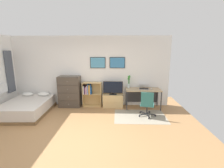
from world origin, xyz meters
name	(u,v)px	position (x,y,z in m)	size (l,w,h in m)	color
ground_plane	(77,135)	(0.00, 0.00, 0.00)	(7.20, 7.20, 0.00)	#A87A4C
wall_back_with_posters	(91,71)	(0.01, 2.43, 1.35)	(6.12, 0.09, 2.70)	white
area_rug	(140,116)	(1.83, 1.25, 0.00)	(1.70, 1.20, 0.01)	#9E937F
bed	(27,107)	(-2.07, 1.42, 0.23)	(1.47, 1.96, 0.57)	brown
dresser	(70,92)	(-0.78, 2.15, 0.60)	(0.82, 0.46, 1.20)	#4C4238
bookshelf	(91,92)	(0.02, 2.22, 0.55)	(0.72, 0.30, 0.95)	tan
tv_stand	(113,101)	(0.90, 2.17, 0.25)	(0.77, 0.41, 0.50)	tan
television	(113,88)	(0.90, 2.15, 0.75)	(0.74, 0.16, 0.51)	black
desk	(143,92)	(2.03, 2.14, 0.61)	(1.29, 0.62, 0.74)	tan
office_chair	(147,104)	(2.04, 1.23, 0.46)	(0.58, 0.57, 0.86)	#232326
laptop	(144,87)	(2.06, 2.16, 0.80)	(0.40, 0.43, 0.16)	#B7B7BC
computer_mouse	(151,89)	(2.32, 2.04, 0.76)	(0.06, 0.10, 0.03)	silver
bamboo_vase	(129,81)	(1.50, 2.27, 1.00)	(0.11, 0.10, 0.48)	silver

